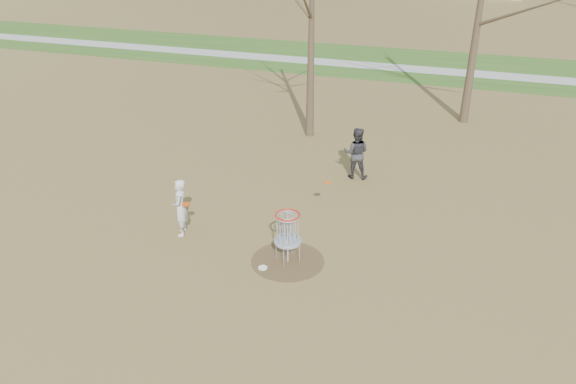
# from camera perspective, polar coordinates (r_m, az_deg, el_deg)

# --- Properties ---
(ground) EXTENTS (160.00, 160.00, 0.00)m
(ground) POSITION_cam_1_polar(r_m,az_deg,el_deg) (13.82, -0.03, -7.03)
(ground) COLOR brown
(ground) RESTS_ON ground
(green_band) EXTENTS (160.00, 8.00, 0.01)m
(green_band) POSITION_cam_1_polar(r_m,az_deg,el_deg) (33.01, 12.05, 12.58)
(green_band) COLOR #2D5119
(green_band) RESTS_ON ground
(footpath) EXTENTS (160.00, 1.50, 0.01)m
(footpath) POSITION_cam_1_polar(r_m,az_deg,el_deg) (32.04, 11.80, 12.21)
(footpath) COLOR #9E9E99
(footpath) RESTS_ON green_band
(dirt_circle) EXTENTS (1.80, 1.80, 0.01)m
(dirt_circle) POSITION_cam_1_polar(r_m,az_deg,el_deg) (13.81, -0.03, -7.01)
(dirt_circle) COLOR #47331E
(dirt_circle) RESTS_ON ground
(player_standing) EXTENTS (0.55, 0.66, 1.56)m
(player_standing) POSITION_cam_1_polar(r_m,az_deg,el_deg) (14.81, -10.90, -1.57)
(player_standing) COLOR silver
(player_standing) RESTS_ON ground
(player_throwing) EXTENTS (0.88, 0.73, 1.67)m
(player_throwing) POSITION_cam_1_polar(r_m,az_deg,el_deg) (17.87, 6.94, 3.96)
(player_throwing) COLOR #323035
(player_throwing) RESTS_ON ground
(disc_grounded) EXTENTS (0.22, 0.22, 0.02)m
(disc_grounded) POSITION_cam_1_polar(r_m,az_deg,el_deg) (13.55, -2.59, -7.70)
(disc_grounded) COLOR white
(disc_grounded) RESTS_ON dirt_circle
(discs_in_play) EXTENTS (3.37, 2.33, 0.19)m
(discs_in_play) POSITION_cam_1_polar(r_m,az_deg,el_deg) (14.71, -2.65, -0.04)
(discs_in_play) COLOR #F1560C
(discs_in_play) RESTS_ON ground
(disc_golf_basket) EXTENTS (0.64, 0.64, 1.35)m
(disc_golf_basket) POSITION_cam_1_polar(r_m,az_deg,el_deg) (13.33, -0.03, -3.75)
(disc_golf_basket) COLOR #9EA3AD
(disc_golf_basket) RESTS_ON ground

